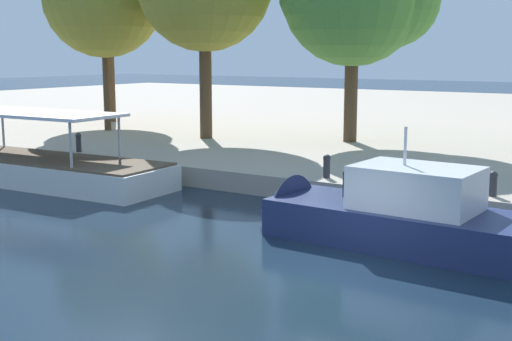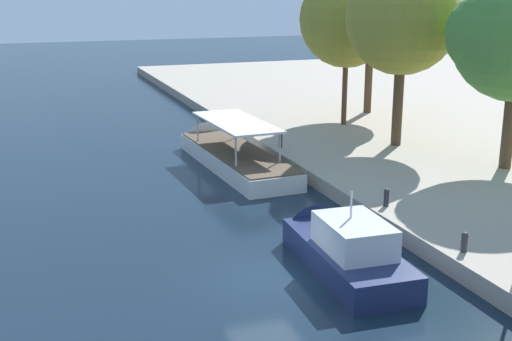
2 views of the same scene
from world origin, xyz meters
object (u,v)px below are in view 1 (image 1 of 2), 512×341
(motor_yacht_1, at_px, (376,221))
(mooring_bollard_2, at_px, (79,142))
(mooring_bollard_1, at_px, (327,165))
(tour_boat_0, at_px, (18,172))
(mooring_bollard_0, at_px, (493,183))

(motor_yacht_1, relative_size, mooring_bollard_2, 9.42)
(motor_yacht_1, distance_m, mooring_bollard_1, 5.40)
(tour_boat_0, xyz_separation_m, mooring_bollard_0, (17.60, 3.31, 0.84))
(tour_boat_0, xyz_separation_m, mooring_bollard_1, (12.01, 3.36, 0.87))
(mooring_bollard_2, bearing_deg, motor_yacht_1, -13.87)
(mooring_bollard_1, relative_size, mooring_bollard_2, 0.97)
(mooring_bollard_1, bearing_deg, mooring_bollard_0, -0.53)
(motor_yacht_1, height_order, mooring_bollard_2, motor_yacht_1)
(motor_yacht_1, xyz_separation_m, mooring_bollard_2, (-15.42, 3.81, 0.68))
(mooring_bollard_2, bearing_deg, tour_boat_0, -92.39)
(tour_boat_0, relative_size, mooring_bollard_1, 16.06)
(motor_yacht_1, bearing_deg, mooring_bollard_0, -114.41)
(mooring_bollard_1, height_order, mooring_bollard_2, mooring_bollard_2)
(mooring_bollard_0, xyz_separation_m, mooring_bollard_2, (-17.47, -0.17, 0.04))
(tour_boat_0, bearing_deg, motor_yacht_1, 174.92)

